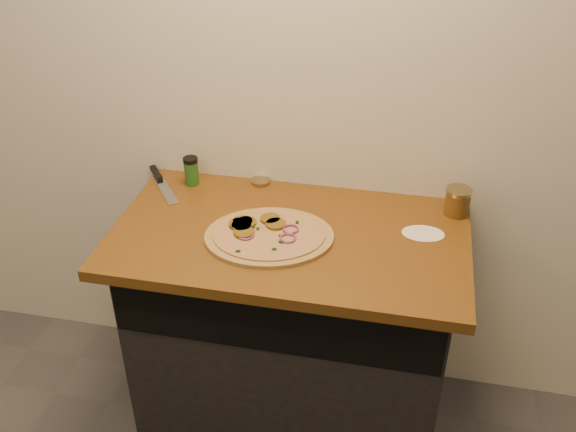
% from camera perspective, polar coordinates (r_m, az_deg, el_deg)
% --- Properties ---
extents(cabinet, '(1.10, 0.60, 0.86)m').
position_cam_1_polar(cabinet, '(2.48, 0.30, -10.04)').
color(cabinet, black).
rests_on(cabinet, ground).
extents(countertop, '(1.20, 0.70, 0.04)m').
position_cam_1_polar(countertop, '(2.18, 0.17, -1.83)').
color(countertop, brown).
rests_on(countertop, cabinet).
extents(pizza, '(0.51, 0.51, 0.03)m').
position_cam_1_polar(pizza, '(2.13, -1.82, -1.68)').
color(pizza, tan).
rests_on(pizza, countertop).
extents(chefs_knife, '(0.20, 0.26, 0.02)m').
position_cam_1_polar(chefs_knife, '(2.50, -11.24, 3.02)').
color(chefs_knife, '#B7BAC1').
rests_on(chefs_knife, countertop).
extents(mason_jar_lid, '(0.09, 0.09, 0.02)m').
position_cam_1_polar(mason_jar_lid, '(2.45, -2.44, 3.08)').
color(mason_jar_lid, '#9A8659').
rests_on(mason_jar_lid, countertop).
extents(salsa_jar, '(0.09, 0.09, 0.10)m').
position_cam_1_polar(salsa_jar, '(2.31, 14.83, 1.27)').
color(salsa_jar, maroon).
rests_on(salsa_jar, countertop).
extents(spice_shaker, '(0.06, 0.06, 0.11)m').
position_cam_1_polar(spice_shaker, '(2.45, -8.59, 4.00)').
color(spice_shaker, '#235B1C').
rests_on(spice_shaker, countertop).
extents(flour_spill, '(0.16, 0.16, 0.00)m').
position_cam_1_polar(flour_spill, '(2.20, 11.92, -1.52)').
color(flour_spill, white).
rests_on(flour_spill, countertop).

